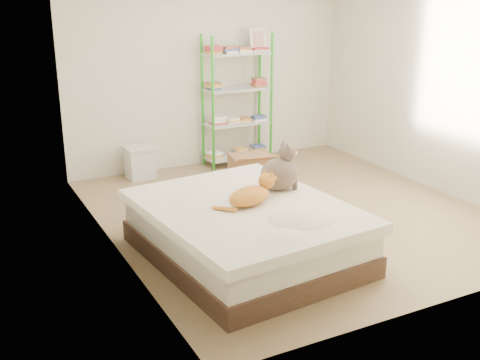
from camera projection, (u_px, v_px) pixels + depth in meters
room at (296, 91)px, 5.93m from camera, size 3.81×4.21×2.61m
bed at (245, 232)px, 5.26m from camera, size 1.73×2.08×0.50m
orange_cat at (249, 194)px, 5.16m from camera, size 0.56×0.40×0.20m
grey_cat at (280, 167)px, 5.50m from camera, size 0.42×0.36×0.44m
shelf_unit at (238, 101)px, 7.80m from camera, size 0.88×0.36×1.74m
cardboard_box at (252, 169)px, 7.22m from camera, size 0.56×0.55×0.40m
white_bin at (140, 162)px, 7.39m from camera, size 0.36×0.32×0.40m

